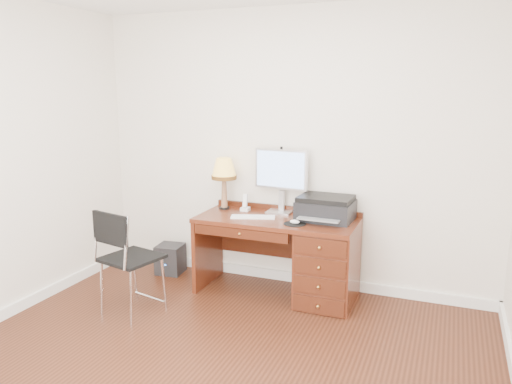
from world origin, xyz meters
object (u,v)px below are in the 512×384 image
at_px(chair, 126,252).
at_px(desk, 309,256).
at_px(monitor, 281,173).
at_px(leg_lamp, 224,172).
at_px(phone, 245,206).
at_px(equipment_box, 170,259).
at_px(printer, 326,208).

bearing_deg(chair, desk, 47.01).
relative_size(monitor, chair, 0.66).
relative_size(monitor, leg_lamp, 1.20).
distance_m(leg_lamp, chair, 1.28).
bearing_deg(desk, chair, -145.91).
relative_size(desk, leg_lamp, 2.91).
relative_size(leg_lamp, phone, 3.04).
distance_m(monitor, equipment_box, 1.55).
xyz_separation_m(desk, phone, (-0.71, 0.14, 0.39)).
height_order(monitor, equipment_box, monitor).
xyz_separation_m(monitor, chair, (-0.99, -1.15, -0.57)).
xyz_separation_m(printer, leg_lamp, (-1.05, 0.03, 0.27)).
xyz_separation_m(monitor, leg_lamp, (-0.57, -0.08, -0.01)).
height_order(leg_lamp, equipment_box, leg_lamp).
relative_size(monitor, phone, 3.66).
relative_size(printer, leg_lamp, 1.00).
height_order(phone, chair, chair).
height_order(leg_lamp, chair, leg_lamp).
bearing_deg(desk, equipment_box, 176.47).
bearing_deg(printer, monitor, 168.48).
bearing_deg(chair, monitor, 62.07).
xyz_separation_m(chair, equipment_box, (-0.20, 1.02, -0.42)).
xyz_separation_m(printer, chair, (-1.47, -1.03, -0.29)).
xyz_separation_m(leg_lamp, phone, (0.23, -0.00, -0.33)).
height_order(monitor, leg_lamp, monitor).
xyz_separation_m(desk, monitor, (-0.37, 0.23, 0.73)).
xyz_separation_m(desk, equipment_box, (-1.56, 0.10, -0.26)).
bearing_deg(phone, chair, -122.33).
xyz_separation_m(printer, equipment_box, (-1.67, -0.02, -0.71)).
xyz_separation_m(leg_lamp, equipment_box, (-0.62, -0.05, -0.97)).
distance_m(phone, equipment_box, 1.07).
distance_m(desk, phone, 0.82).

